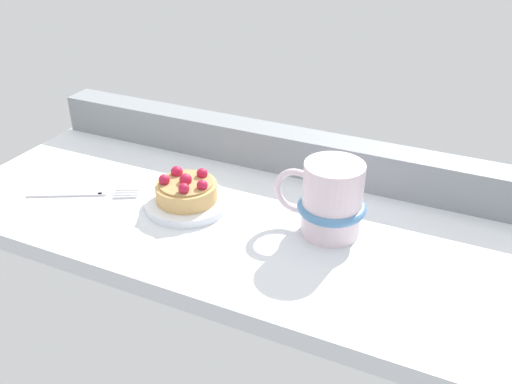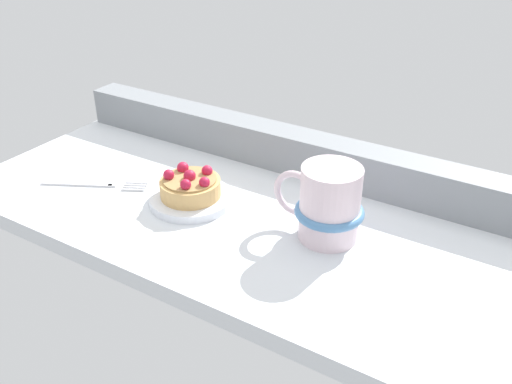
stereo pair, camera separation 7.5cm
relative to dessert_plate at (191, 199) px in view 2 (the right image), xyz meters
The scene contains 6 objects.
ground_plane 6.58cm from the dessert_plate, 13.84° to the left, with size 80.95×36.57×2.56cm, color silver.
window_rail_back 18.41cm from the dessert_plate, 70.34° to the left, with size 79.33×5.27×6.34cm, color gray.
dessert_plate is the anchor object (origin of this frame).
raspberry_tart 2.20cm from the dessert_plate, 161.47° to the left, with size 8.69×8.69×4.06cm.
coffee_mug 20.90cm from the dessert_plate, ahead, with size 12.65×9.00×10.09cm.
dessert_fork 15.94cm from the dessert_plate, 166.29° to the right, with size 15.19×8.86×0.60cm.
Camera 2 is at (38.17, -55.62, 41.53)cm, focal length 39.11 mm.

